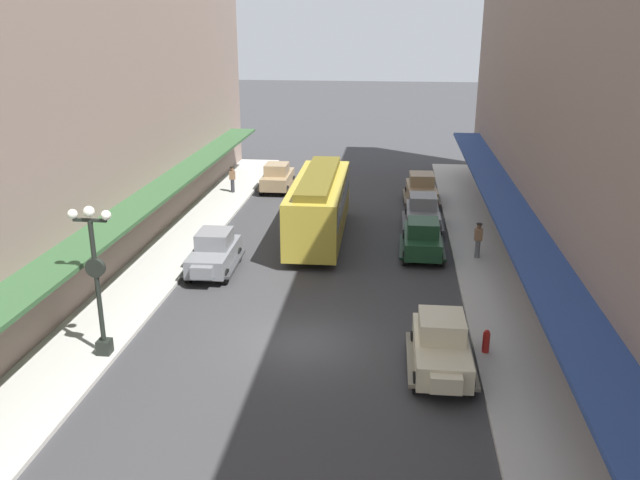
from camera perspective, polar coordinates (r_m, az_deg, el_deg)
ground_plane at (r=23.56m, az=-1.67°, el=-8.84°), size 200.00×200.00×0.00m
sidewalk_left at (r=25.59m, az=-18.68°, el=-7.36°), size 3.00×60.00×0.15m
sidewalk_right at (r=23.75m, az=16.80°, el=-9.26°), size 3.00×60.00×0.15m
parked_car_0 at (r=29.84m, az=-9.16°, el=-1.00°), size 2.23×4.29×1.84m
parked_car_1 at (r=21.72m, az=10.44°, el=-8.89°), size 2.18×4.27×1.84m
parked_car_2 at (r=43.62m, az=-3.70°, el=5.51°), size 2.16×4.27×1.84m
parked_car_3 at (r=35.89m, az=8.88°, el=2.40°), size 2.15×4.26×1.84m
parked_car_4 at (r=40.85m, az=8.78°, el=4.41°), size 2.28×4.31×1.84m
parked_car_5 at (r=31.76m, az=8.85°, el=0.24°), size 2.16×4.27×1.84m
streetcar at (r=33.55m, az=-0.07°, el=3.18°), size 2.64×9.63×3.46m
lamp_post_with_clock at (r=22.52m, az=-18.79°, el=-2.90°), size 1.42×0.44×5.16m
fire_hydrant at (r=23.12m, az=14.18°, el=-8.46°), size 0.24×0.24×0.82m
pedestrian_0 at (r=31.66m, az=13.52°, el=0.00°), size 0.36×0.28×1.67m
pedestrian_1 at (r=42.87m, az=-7.59°, el=5.24°), size 0.36×0.28×1.67m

